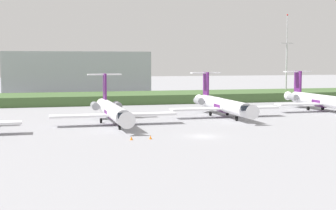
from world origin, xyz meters
The scene contains 9 objects.
ground_plane centered at (0.00, 30.00, 0.00)m, with size 500.00×500.00×0.00m, color #939399.
grass_berm centered at (0.00, 66.10, 1.23)m, with size 320.00×20.00×2.47m, color #426033.
regional_jet_third centered at (-11.31, 18.88, 2.54)m, with size 22.81×31.00×9.00m.
regional_jet_fourth centered at (12.57, 25.61, 2.54)m, with size 22.81×31.00×9.00m.
regional_jet_fifth centered at (38.56, 31.04, 2.54)m, with size 22.81×31.00×9.00m.
antenna_mast centered at (51.57, 72.71, 10.71)m, with size 4.40×0.50×25.91m.
distant_hangar centered at (-12.10, 95.50, 7.14)m, with size 45.13×24.24×14.28m, color #9EA3AD.
safety_cone_front_marker centered at (-11.40, -0.71, 0.28)m, with size 0.44×0.44×0.55m, color orange.
safety_cone_mid_marker centered at (-8.48, -0.52, 0.28)m, with size 0.44×0.44×0.55m, color orange.
Camera 1 is at (-24.95, -74.61, 11.82)m, focal length 55.03 mm.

